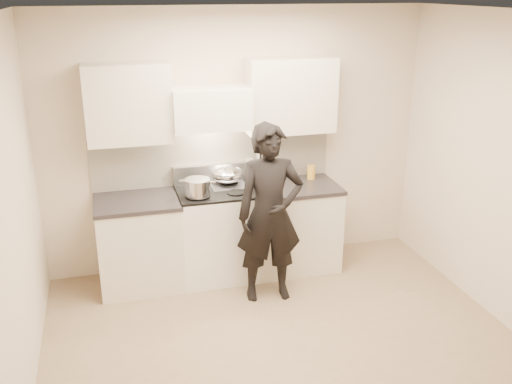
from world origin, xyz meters
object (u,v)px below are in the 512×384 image
stove (216,233)px  utensil_crock (259,173)px  counter_right (293,226)px  person (270,214)px  wok (227,175)px

stove → utensil_crock: bearing=19.2°
counter_right → utensil_crock: bearing=150.9°
person → stove: bearing=130.3°
stove → utensil_crock: 0.77m
stove → utensil_crock: (0.51, 0.18, 0.55)m
stove → utensil_crock: size_ratio=2.82×
counter_right → stove: bearing=-180.0°
counter_right → utensil_crock: size_ratio=2.70×
wok → person: size_ratio=0.23×
stove → counter_right: stove is taller
person → wok: bearing=113.9°
stove → wok: (0.16, 0.14, 0.57)m
stove → wok: size_ratio=2.43×
counter_right → wok: size_ratio=2.33×
counter_right → person: (-0.42, -0.56, 0.40)m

